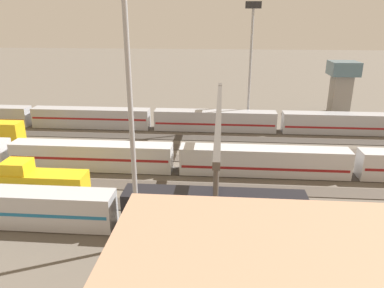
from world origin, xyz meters
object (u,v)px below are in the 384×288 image
(train_on_track_6, at_px, (42,185))
(control_tower, at_px, (342,83))
(light_mast_0, at_px, (251,49))
(light_mast_1, at_px, (127,49))
(signal_gantry, at_px, (219,115))
(train_on_track_4, at_px, (161,158))
(train_on_track_0, at_px, (215,121))

(train_on_track_6, relative_size, control_tower, 0.87)
(light_mast_0, distance_m, light_mast_1, 42.00)
(train_on_track_6, distance_m, light_mast_0, 43.22)
(light_mast_1, bearing_deg, signal_gantry, -109.74)
(light_mast_0, bearing_deg, control_tower, -146.74)
(train_on_track_6, distance_m, signal_gantry, 24.55)
(train_on_track_4, xyz_separation_m, light_mast_1, (-0.64, 17.80, 16.36))
(train_on_track_6, xyz_separation_m, control_tower, (-47.27, -46.12, 4.65))
(train_on_track_4, bearing_deg, control_tower, -133.95)
(train_on_track_4, relative_size, light_mast_0, 5.96)
(train_on_track_4, height_order, light_mast_0, light_mast_0)
(train_on_track_4, relative_size, light_mast_1, 4.76)
(train_on_track_0, height_order, light_mast_0, light_mast_0)
(control_tower, bearing_deg, train_on_track_6, 44.29)
(train_on_track_0, height_order, train_on_track_4, train_on_track_4)
(light_mast_0, height_order, light_mast_1, light_mast_1)
(train_on_track_0, xyz_separation_m, control_tower, (-27.72, -16.12, 4.81))
(control_tower, bearing_deg, train_on_track_4, 46.05)
(train_on_track_0, relative_size, train_on_track_4, 0.86)
(light_mast_1, bearing_deg, light_mast_0, -107.76)
(train_on_track_0, relative_size, light_mast_1, 4.10)
(light_mast_0, height_order, control_tower, light_mast_0)
(train_on_track_6, xyz_separation_m, light_mast_0, (-25.87, -32.08, 13.03))
(light_mast_0, relative_size, control_tower, 2.02)
(light_mast_1, distance_m, signal_gantry, 24.07)
(light_mast_0, height_order, signal_gantry, light_mast_0)
(light_mast_1, bearing_deg, control_tower, -122.37)
(light_mast_0, bearing_deg, train_on_track_4, 58.72)
(signal_gantry, bearing_deg, train_on_track_4, 17.50)
(train_on_track_6, bearing_deg, light_mast_1, 149.22)
(train_on_track_6, height_order, light_mast_0, light_mast_0)
(train_on_track_4, bearing_deg, signal_gantry, -162.50)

